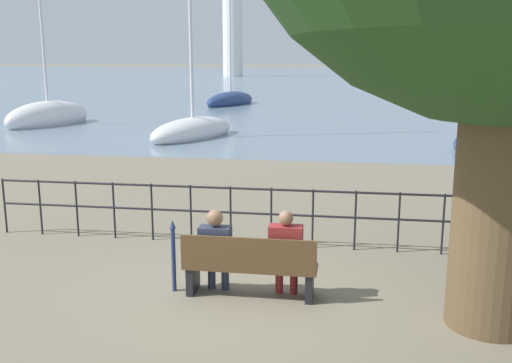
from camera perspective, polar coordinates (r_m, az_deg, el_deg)
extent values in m
plane|color=#7A705B|center=(8.13, -0.56, -11.28)|extent=(1000.00, 1000.00, 0.00)
cube|color=slate|center=(168.37, 8.75, 10.75)|extent=(600.00, 300.00, 0.01)
cylinder|color=brown|center=(7.32, 23.21, -0.47)|extent=(1.05, 1.05, 3.51)
cube|color=brown|center=(7.97, -0.57, -8.47)|extent=(1.85, 0.45, 0.05)
cube|color=brown|center=(7.70, -0.83, -7.25)|extent=(1.85, 0.04, 0.45)
cube|color=black|center=(8.22, -6.32, -9.58)|extent=(0.10, 0.41, 0.40)
cube|color=black|center=(7.97, 5.38, -10.28)|extent=(0.10, 0.41, 0.40)
cylinder|color=#2D3347|center=(8.30, -4.46, -9.15)|extent=(0.11, 0.11, 0.45)
cylinder|color=#2D3347|center=(8.25, -3.10, -9.24)|extent=(0.11, 0.11, 0.45)
cube|color=#2D3347|center=(8.10, -3.94, -7.60)|extent=(0.37, 0.26, 0.14)
cube|color=#2D3347|center=(7.95, -4.11, -6.35)|extent=(0.44, 0.24, 0.53)
sphere|color=#846047|center=(7.83, -4.15, -3.64)|extent=(0.23, 0.23, 0.23)
cylinder|color=maroon|center=(8.13, 2.35, -9.56)|extent=(0.11, 0.11, 0.45)
cylinder|color=maroon|center=(8.12, 3.81, -9.63)|extent=(0.11, 0.11, 0.45)
cube|color=maroon|center=(7.95, 3.03, -7.98)|extent=(0.39, 0.26, 0.14)
cube|color=maroon|center=(7.78, 2.98, -6.51)|extent=(0.46, 0.24, 0.59)
sphere|color=#846047|center=(7.67, 3.02, -3.66)|extent=(0.20, 0.20, 0.20)
cylinder|color=black|center=(11.78, -23.83, -2.23)|extent=(0.04, 0.04, 1.05)
cylinder|color=black|center=(11.41, -20.76, -2.43)|extent=(0.04, 0.04, 1.05)
cylinder|color=black|center=(11.07, -17.48, -2.62)|extent=(0.04, 0.04, 1.05)
cylinder|color=black|center=(10.77, -14.01, -2.82)|extent=(0.04, 0.04, 1.05)
cylinder|color=black|center=(10.51, -10.35, -3.02)|extent=(0.04, 0.04, 1.05)
cylinder|color=black|center=(10.30, -6.53, -3.22)|extent=(0.04, 0.04, 1.05)
cylinder|color=black|center=(10.13, -2.56, -3.40)|extent=(0.04, 0.04, 1.05)
cylinder|color=black|center=(10.01, 1.53, -3.58)|extent=(0.04, 0.04, 1.05)
cylinder|color=black|center=(9.95, 5.69, -3.74)|extent=(0.04, 0.04, 1.05)
cylinder|color=black|center=(9.94, 9.89, -3.88)|extent=(0.04, 0.04, 1.05)
cylinder|color=black|center=(9.98, 14.07, -4.00)|extent=(0.04, 0.04, 1.05)
cylinder|color=black|center=(10.07, 18.20, -4.10)|extent=(0.04, 0.04, 1.05)
cylinder|color=black|center=(10.22, 22.23, -4.17)|extent=(0.04, 0.04, 1.05)
cylinder|color=black|center=(9.89, 1.55, -0.81)|extent=(10.18, 0.04, 0.04)
cylinder|color=black|center=(10.00, 1.53, -3.29)|extent=(10.18, 0.04, 0.04)
cylinder|color=navy|center=(8.19, -8.24, -7.76)|extent=(0.06, 0.06, 0.92)
cone|color=navy|center=(8.03, -8.35, -4.24)|extent=(0.09, 0.09, 0.13)
ellipsoid|color=white|center=(31.14, -20.03, 5.99)|extent=(3.24, 5.76, 1.75)
cylinder|color=silver|center=(31.05, -20.64, 14.29)|extent=(0.14, 0.14, 7.98)
ellipsoid|color=navy|center=(42.80, -2.56, 8.04)|extent=(3.51, 6.51, 1.41)
cylinder|color=silver|center=(42.74, -2.62, 14.57)|extent=(0.14, 0.14, 8.90)
ellipsoid|color=white|center=(24.46, -6.33, 4.95)|extent=(3.45, 5.65, 1.24)
cylinder|color=silver|center=(24.40, -6.63, 17.59)|extent=(0.14, 0.14, 10.02)
ellipsoid|color=black|center=(53.78, 21.68, 7.94)|extent=(1.91, 6.43, 1.05)
cylinder|color=silver|center=(53.77, 22.15, 13.97)|extent=(0.14, 0.14, 10.70)
ellipsoid|color=white|center=(37.61, 21.72, 6.56)|extent=(3.34, 5.79, 1.06)
cylinder|color=silver|center=(37.61, 22.45, 15.73)|extent=(0.14, 0.14, 11.42)
ellipsoid|color=navy|center=(20.28, 23.31, 2.60)|extent=(3.42, 6.00, 1.25)
cylinder|color=silver|center=(20.07, 24.13, 12.25)|extent=(0.14, 0.14, 6.08)
cylinder|color=white|center=(122.81, -2.36, 14.61)|extent=(4.09, 4.09, 17.77)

